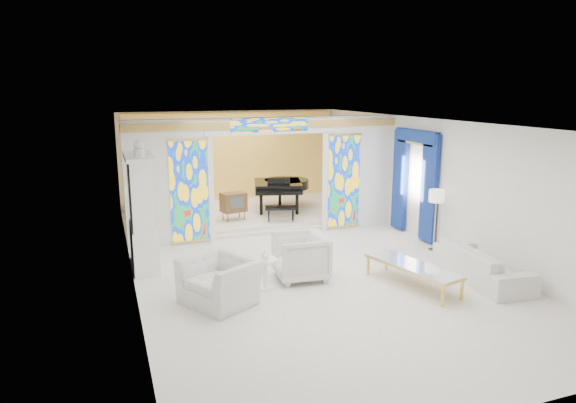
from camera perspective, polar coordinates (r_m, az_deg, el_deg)
name	(u,v)px	position (r m, az deg, el deg)	size (l,w,h in m)	color
floor	(297,258)	(11.45, 1.04, -6.35)	(12.00, 12.00, 0.00)	white
ceiling	(298,122)	(10.86, 1.10, 8.81)	(7.00, 12.00, 0.02)	white
wall_back	(231,158)	(16.73, -6.32, 4.85)	(7.00, 0.02, 3.00)	white
wall_front	(496,295)	(6.07, 22.07, -9.63)	(7.00, 0.02, 3.00)	white
wall_left	(128,204)	(10.36, -17.32, -0.32)	(0.02, 12.00, 3.00)	white
wall_right	(435,182)	(12.72, 15.97, 2.05)	(0.02, 12.00, 3.00)	white
partition_wall	(269,172)	(12.89, -2.10, 3.35)	(7.00, 0.22, 3.00)	white
stained_glass_left	(189,192)	(12.39, -10.92, 1.10)	(0.90, 0.04, 2.40)	gold
stained_glass_right	(344,181)	(13.60, 6.22, 2.25)	(0.90, 0.04, 2.40)	gold
stained_glass_transom	(270,125)	(12.65, -2.00, 8.50)	(2.00, 0.04, 0.34)	gold
alcove_platform	(248,213)	(15.18, -4.49, -1.31)	(6.80, 3.80, 0.18)	white
gold_curtain_back	(232,158)	(16.61, -6.22, 4.80)	(6.70, 0.10, 2.90)	#E1B24E
chandelier	(254,130)	(14.74, -3.80, 7.99)	(0.48, 0.48, 0.30)	gold
blue_drapes	(414,175)	(13.21, 13.88, 2.89)	(0.14, 1.85, 2.65)	navy
china_cabinet	(142,213)	(11.03, -15.90, -1.24)	(0.56, 1.46, 2.72)	white
armchair_left	(220,281)	(9.14, -7.53, -8.74)	(1.23, 1.08, 0.80)	white
armchair_right	(300,257)	(10.14, 1.38, -6.16)	(0.97, 1.00, 0.91)	silver
sofa	(482,264)	(10.81, 20.77, -6.48)	(2.27, 0.89, 0.66)	white
side_table	(265,269)	(9.68, -2.58, -7.54)	(0.51, 0.51, 0.58)	white
vase	(265,255)	(9.58, -2.60, -5.91)	(0.16, 0.16, 0.17)	silver
coffee_table	(413,266)	(10.02, 13.68, -7.01)	(1.09, 2.09, 0.45)	white
floor_lamp	(436,199)	(12.18, 16.17, 0.28)	(0.41, 0.41, 1.44)	gold
grand_piano	(282,186)	(15.19, -0.69, 1.76)	(2.04, 2.67, 1.03)	black
tv_console	(233,202)	(14.00, -6.08, -0.09)	(0.72, 0.56, 0.75)	brown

